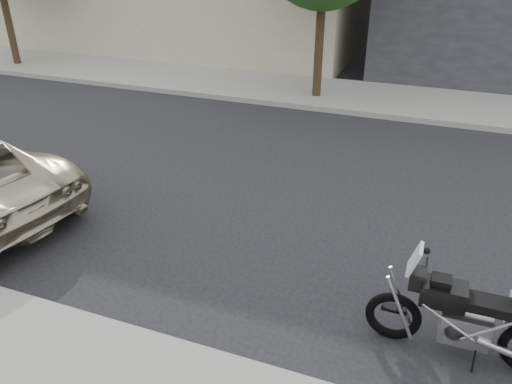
# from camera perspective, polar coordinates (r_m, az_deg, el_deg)

# --- Properties ---
(ground) EXTENTS (120.00, 120.00, 0.00)m
(ground) POSITION_cam_1_polar(r_m,az_deg,el_deg) (8.97, 9.44, -1.69)
(ground) COLOR black
(ground) RESTS_ON ground
(far_sidewalk) EXTENTS (44.00, 3.00, 0.15)m
(far_sidewalk) POSITION_cam_1_polar(r_m,az_deg,el_deg) (14.92, 14.93, 10.11)
(far_sidewalk) COLOR gray
(far_sidewalk) RESTS_ON ground
(motorcycle) EXTENTS (2.11, 0.68, 1.33)m
(motorcycle) POSITION_cam_1_polar(r_m,az_deg,el_deg) (6.17, 23.90, -12.84)
(motorcycle) COLOR black
(motorcycle) RESTS_ON ground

